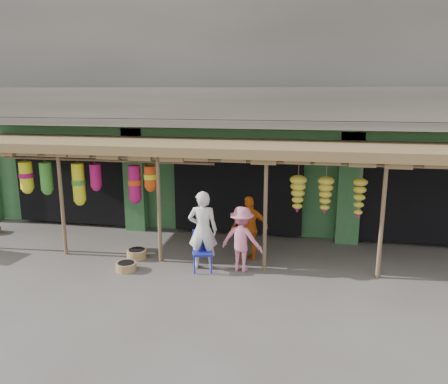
% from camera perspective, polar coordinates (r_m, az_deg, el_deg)
% --- Properties ---
extents(ground, '(80.00, 80.00, 0.00)m').
position_cam_1_polar(ground, '(10.59, -0.10, -9.19)').
color(ground, '#514C47').
rests_on(ground, ground).
extents(building, '(16.40, 6.80, 7.00)m').
position_cam_1_polar(building, '(14.62, 3.61, 10.52)').
color(building, gray).
rests_on(building, ground).
extents(awning, '(14.00, 2.70, 2.79)m').
position_cam_1_polar(awning, '(10.71, 0.07, 5.38)').
color(awning, brown).
rests_on(awning, ground).
extents(blue_chair, '(0.54, 0.55, 0.92)m').
position_cam_1_polar(blue_chair, '(10.05, -2.85, -7.31)').
color(blue_chair, '#191FA5').
rests_on(blue_chair, ground).
extents(basket_mid, '(0.55, 0.55, 0.18)m').
position_cam_1_polar(basket_mid, '(10.37, -12.67, -9.47)').
color(basket_mid, '#A07247').
rests_on(basket_mid, ground).
extents(basket_right, '(0.61, 0.61, 0.22)m').
position_cam_1_polar(basket_right, '(11.02, -11.33, -7.94)').
color(basket_right, '#9A8148').
rests_on(basket_right, ground).
extents(person_front, '(0.72, 0.52, 1.83)m').
position_cam_1_polar(person_front, '(9.98, -2.78, -5.01)').
color(person_front, silver).
rests_on(person_front, ground).
extents(person_vendor, '(1.01, 0.73, 1.59)m').
position_cam_1_polar(person_vendor, '(10.52, 3.35, -4.77)').
color(person_vendor, orange).
rests_on(person_vendor, ground).
extents(person_shopper, '(1.07, 0.76, 1.50)m').
position_cam_1_polar(person_shopper, '(9.90, 2.34, -6.18)').
color(person_shopper, pink).
rests_on(person_shopper, ground).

